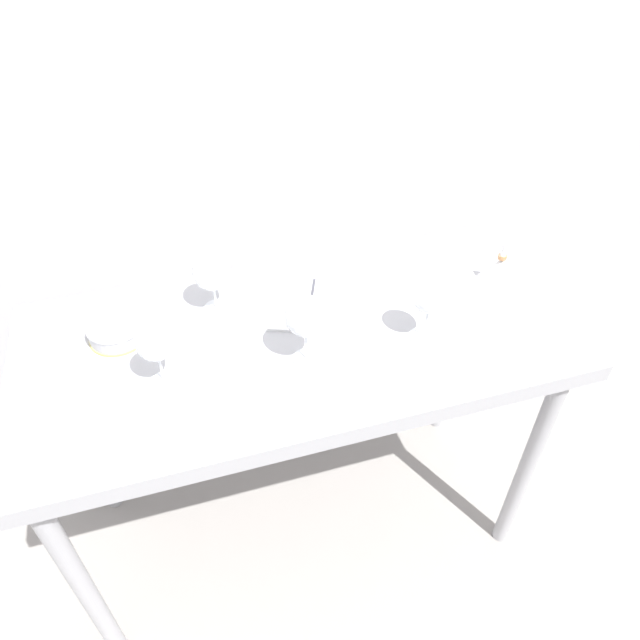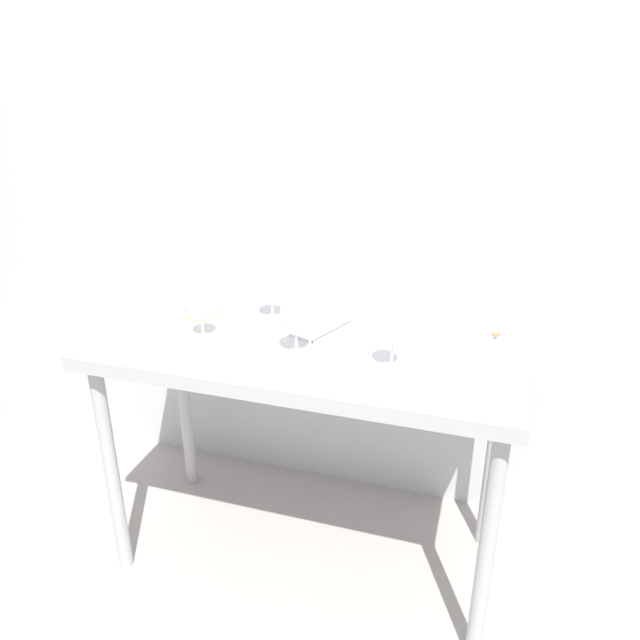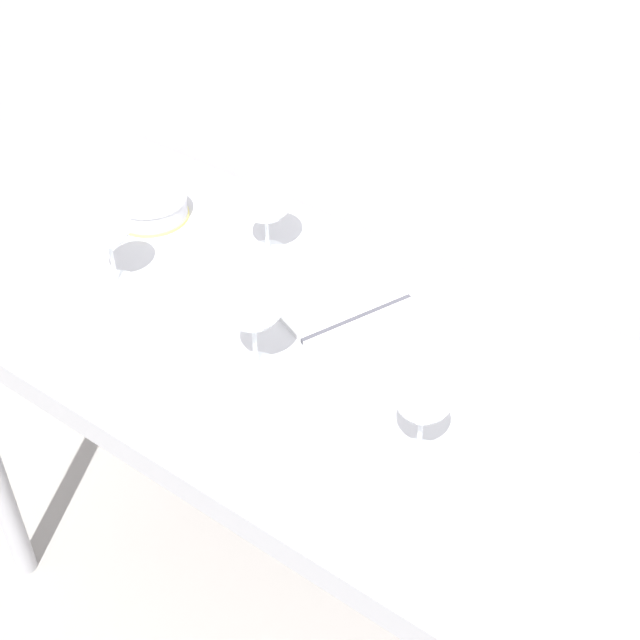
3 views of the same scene
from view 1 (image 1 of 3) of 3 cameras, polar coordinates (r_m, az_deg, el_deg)
The scene contains 11 objects.
ground_plane at distance 2.19m, azimuth -1.67°, elevation -18.89°, with size 6.00×6.00×0.00m, color gray.
back_wall at distance 1.68m, azimuth -7.34°, elevation 20.11°, with size 3.80×0.04×2.60m, color #B5B5BA.
steel_counter at distance 1.55m, azimuth -2.18°, elevation -4.32°, with size 1.40×0.65×0.90m.
wine_glass_near_center at distance 1.32m, azimuth -1.50°, elevation 0.28°, with size 0.10×0.10×0.19m.
wine_glass_far_left at distance 1.50m, azimuth -10.65°, elevation 4.53°, with size 0.10×0.10×0.17m.
wine_glass_near_left at distance 1.32m, azimuth -15.95°, elevation -2.36°, with size 0.08×0.08×0.17m.
wine_glass_near_right at distance 1.41m, azimuth 10.76°, elevation 2.03°, with size 0.08×0.08×0.17m.
open_notebook at distance 1.55m, azimuth -0.92°, elevation 1.49°, with size 0.36×0.31×0.01m.
tasting_sheet_upper at distance 1.70m, azimuth 10.05°, elevation 4.67°, with size 0.15×0.24×0.00m, color white.
tasting_bowl at distance 1.53m, azimuth -19.38°, elevation -0.89°, with size 0.15×0.15×0.05m.
decanter_funnel at distance 1.68m, azimuth 17.19°, elevation 4.65°, with size 0.12×0.12×0.13m.
Camera 1 is at (-0.25, -1.06, 1.90)m, focal length 32.51 mm.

